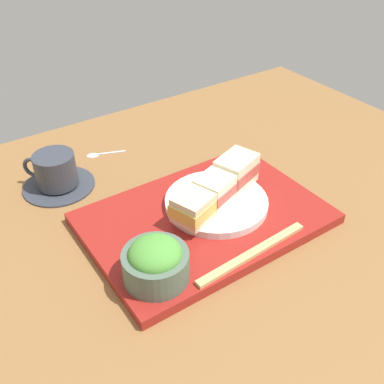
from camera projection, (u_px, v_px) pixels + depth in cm
name	position (u px, v px, depth cm)	size (l,w,h in cm)	color
ground_plane	(187.00, 236.00, 81.03)	(140.00, 100.00, 3.00)	brown
serving_tray	(204.00, 218.00, 81.40)	(42.10, 28.92, 1.93)	maroon
sandwich_plate	(216.00, 202.00, 82.45)	(19.03, 19.03, 1.45)	silver
sandwich_near	(196.00, 205.00, 76.64)	(9.75, 8.23, 4.75)	beige
sandwich_middle	(217.00, 188.00, 80.50)	(9.67, 8.25, 5.14)	#EFE5C1
sandwich_far	(236.00, 171.00, 84.26)	(9.34, 8.18, 5.87)	beige
salad_bowl	(156.00, 262.00, 66.51)	(10.17, 10.17, 7.07)	#4C6051
chopsticks_pair	(253.00, 253.00, 72.16)	(22.66, 2.65, 0.70)	tan
coffee_cup	(56.00, 173.00, 89.11)	(14.40, 14.40, 7.47)	#333842
teaspoon	(97.00, 154.00, 100.65)	(8.63, 4.22, 0.80)	silver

